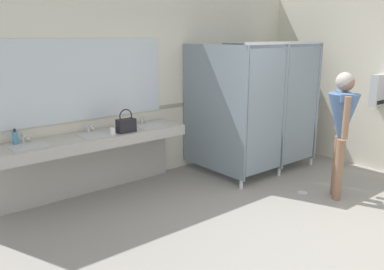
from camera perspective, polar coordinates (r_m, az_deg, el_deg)
ground_plane at (r=4.76m, az=16.44°, el=-13.98°), size 6.07×6.14×0.10m
wall_back at (r=6.27m, az=-4.56°, el=7.18°), size 6.07×0.12×2.79m
wall_back_tile_band at (r=6.26m, az=-4.17°, el=3.99°), size 6.07×0.01×0.06m
vanity_counter at (r=5.53m, az=-13.94°, el=-2.10°), size 2.56×0.58×0.99m
mirror_panel at (r=5.54m, az=-15.44°, el=7.55°), size 2.46×0.02×1.08m
bathroom_stalls at (r=6.46m, az=9.64°, el=4.33°), size 1.76×1.37×2.05m
paper_towel_dispenser_upper at (r=6.94m, az=25.14°, el=5.83°), size 0.38×0.13×0.49m
person_standing at (r=5.54m, az=20.62°, el=2.02°), size 0.56×0.56×1.69m
handbag at (r=5.42m, az=-9.38°, el=1.45°), size 0.25×0.13×0.32m
soap_dispenser at (r=5.21m, az=-23.90°, el=-0.34°), size 0.07×0.07×0.19m
paper_cup at (r=5.33m, az=-11.26°, el=0.54°), size 0.07×0.07×0.09m
floor_drain_cover at (r=5.85m, az=15.48°, el=-7.90°), size 0.14×0.14×0.01m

